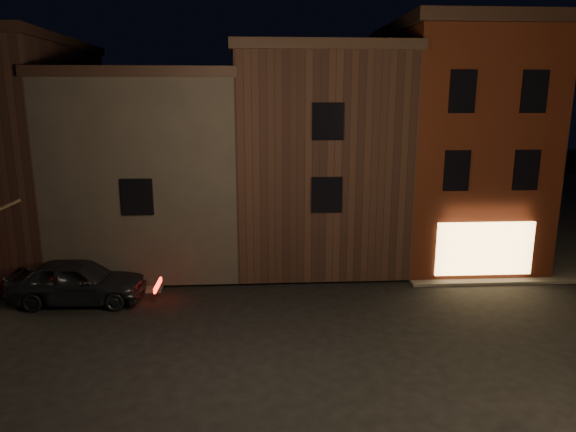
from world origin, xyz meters
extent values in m
plane|color=black|center=(0.00, 0.00, 0.00)|extent=(120.00, 120.00, 0.00)
cube|color=#2D2B28|center=(20.00, 20.00, 0.06)|extent=(30.00, 30.00, 0.12)
cube|color=#3E160B|center=(8.00, 9.50, 5.12)|extent=(6.00, 8.00, 10.00)
cube|color=black|center=(8.00, 9.50, 10.37)|extent=(6.50, 8.50, 0.50)
cube|color=#E9B769|center=(8.00, 5.45, 1.42)|extent=(4.00, 0.12, 2.20)
cube|color=black|center=(1.50, 10.50, 4.62)|extent=(7.00, 10.00, 9.00)
cube|color=black|center=(1.50, 10.50, 9.32)|extent=(7.30, 10.30, 0.40)
cube|color=black|center=(-5.75, 10.50, 4.12)|extent=(7.50, 10.00, 8.00)
cube|color=black|center=(-5.75, 10.50, 8.32)|extent=(7.80, 10.30, 0.40)
cube|color=black|center=(-13.00, 10.50, 4.87)|extent=(7.00, 10.00, 9.50)
imported|color=black|center=(-7.82, 4.25, 0.83)|extent=(4.91, 2.12, 1.65)
camera|label=1|loc=(-1.21, -13.99, 7.34)|focal=32.00mm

